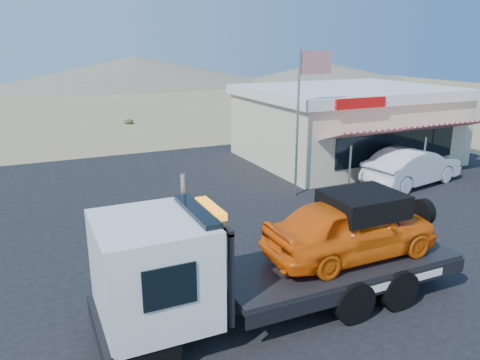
# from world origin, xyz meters

# --- Properties ---
(ground) EXTENTS (120.00, 120.00, 0.00)m
(ground) POSITION_xyz_m (0.00, 0.00, 0.00)
(ground) COLOR #978256
(ground) RESTS_ON ground
(asphalt_lot) EXTENTS (32.00, 24.00, 0.02)m
(asphalt_lot) POSITION_xyz_m (2.00, 3.00, 0.01)
(asphalt_lot) COLOR black
(asphalt_lot) RESTS_ON ground
(tow_truck) EXTENTS (8.74, 2.59, 2.92)m
(tow_truck) POSITION_xyz_m (-0.23, -2.85, 1.57)
(tow_truck) COLOR black
(tow_truck) RESTS_ON asphalt_lot
(white_sedan) EXTENTS (5.31, 2.67, 1.67)m
(white_sedan) POSITION_xyz_m (10.29, 3.70, 0.86)
(white_sedan) COLOR silver
(white_sedan) RESTS_ON asphalt_lot
(jerky_store) EXTENTS (10.40, 9.97, 3.90)m
(jerky_store) POSITION_xyz_m (10.50, 8.97, 1.99)
(jerky_store) COLOR beige
(jerky_store) RESTS_ON asphalt_lot
(flagpole) EXTENTS (1.55, 0.10, 6.00)m
(flagpole) POSITION_xyz_m (4.93, 4.50, 3.76)
(flagpole) COLOR #99999E
(flagpole) RESTS_ON asphalt_lot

